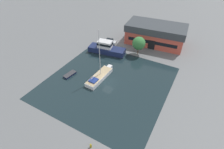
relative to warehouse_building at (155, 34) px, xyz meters
The scene contains 9 objects.
ground_plane 26.44m from the warehouse_building, 97.43° to the right, with size 440.00×440.00×0.00m, color slate.
water_canal 26.44m from the warehouse_building, 97.43° to the right, with size 29.11×29.79×0.01m, color #19282D.
warehouse_building is the anchor object (origin of this frame).
quay_tree_near_building 9.86m from the warehouse_building, 102.10° to the right, with size 3.97×3.97×5.73m.
parked_car 15.56m from the warehouse_building, 147.98° to the right, with size 4.52×2.51×1.74m.
sailboat_moored 26.50m from the warehouse_building, 103.17° to the right, with size 2.95×10.14×13.21m.
motor_cruiser 17.76m from the warehouse_building, 128.89° to the right, with size 12.00×5.51×4.00m.
small_dinghy 31.69m from the warehouse_building, 115.56° to the right, with size 1.98×3.75×0.53m.
mooring_bollard 42.57m from the warehouse_building, 86.19° to the right, with size 0.37×0.37×0.86m.
Camera 1 is at (17.33, -28.59, 29.03)m, focal length 28.00 mm.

